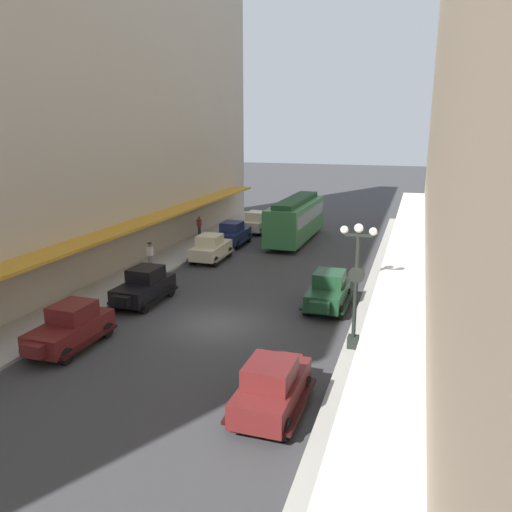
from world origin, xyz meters
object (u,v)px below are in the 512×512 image
parked_car_4 (257,222)px  pedestrian_3 (150,255)px  pedestrian_1 (373,359)px  parked_car_2 (272,385)px  parked_car_6 (211,247)px  parked_car_0 (328,290)px  fire_hydrant (144,274)px  lamp_post_with_clock (356,281)px  parked_car_5 (144,285)px  parked_car_1 (70,326)px  streetcar (296,218)px  pedestrian_2 (389,264)px  parked_car_3 (233,233)px  pedestrian_4 (369,354)px  pedestrian_5 (199,226)px  pedestrian_0 (392,263)px

parked_car_4 → pedestrian_3: size_ratio=2.57×
parked_car_4 → pedestrian_1: parked_car_4 is taller
parked_car_2 → parked_car_6: 19.27m
pedestrian_1 → parked_car_0: bearing=111.2°
parked_car_0 → parked_car_6: size_ratio=1.00×
fire_hydrant → lamp_post_with_clock: bearing=-23.4°
parked_car_5 → pedestrian_3: parked_car_5 is taller
parked_car_1 → fire_hydrant: size_ratio=5.22×
pedestrian_3 → parked_car_4: bearing=78.1°
parked_car_0 → pedestrian_1: bearing=-68.8°
fire_hydrant → pedestrian_3: bearing=111.4°
parked_car_5 → pedestrian_3: 6.00m
parked_car_4 → pedestrian_1: bearing=-63.7°
parked_car_0 → parked_car_4: size_ratio=0.99×
parked_car_4 → pedestrian_1: 26.92m
parked_car_0 → streetcar: 15.29m
parked_car_6 → pedestrian_1: 18.64m
pedestrian_2 → parked_car_3: bearing=153.8°
pedestrian_4 → parked_car_4: bearing=116.4°
parked_car_0 → lamp_post_with_clock: bearing=-68.5°
parked_car_1 → parked_car_2: same height
pedestrian_1 → pedestrian_5: bearing=127.4°
parked_car_1 → parked_car_6: 14.71m
parked_car_1 → pedestrian_0: size_ratio=2.56×
parked_car_1 → pedestrian_4: 12.07m
parked_car_2 → streetcar: (-5.09, 24.56, 0.96)m
lamp_post_with_clock → pedestrian_0: size_ratio=3.09×
pedestrian_3 → pedestrian_5: pedestrian_3 is taller
parked_car_3 → pedestrian_2: (11.99, -5.91, 0.05)m
fire_hydrant → pedestrian_3: (-0.98, 2.51, 0.45)m
lamp_post_with_clock → pedestrian_1: (1.01, -2.69, -1.97)m
pedestrian_1 → pedestrian_3: (-14.74, 10.71, 0.00)m
parked_car_2 → fire_hydrant: 15.42m
lamp_post_with_clock → pedestrian_2: 10.69m
pedestrian_0 → pedestrian_5: pedestrian_0 is taller
streetcar → pedestrian_0: size_ratio=5.78×
parked_car_1 → parked_car_4: 24.64m
parked_car_4 → pedestrian_4: size_ratio=2.62×
parked_car_3 → fire_hydrant: bearing=-97.8°
lamp_post_with_clock → pedestrian_3: bearing=149.7°
fire_hydrant → pedestrian_2: bearing=20.2°
parked_car_6 → pedestrian_4: bearing=-49.2°
streetcar → pedestrian_5: (-7.75, -1.26, -0.91)m
streetcar → parked_car_0: bearing=-70.4°
parked_car_3 → pedestrian_1: size_ratio=2.56×
pedestrian_0 → pedestrian_1: 13.41m
parked_car_4 → parked_car_3: bearing=-93.8°
parked_car_2 → parked_car_6: (-9.16, 16.95, 0.00)m
parked_car_3 → pedestrian_4: bearing=-57.0°
pedestrian_0 → pedestrian_2: bearing=-122.3°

